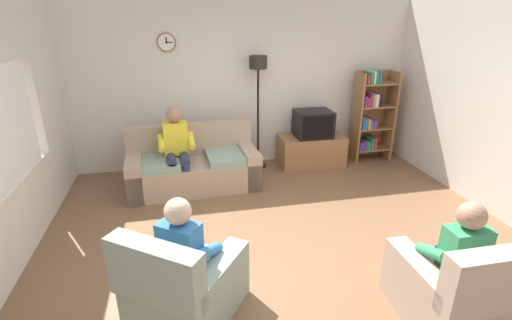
# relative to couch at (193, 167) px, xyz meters

# --- Properties ---
(ground_plane) EXTENTS (12.00, 12.00, 0.00)m
(ground_plane) POSITION_rel_couch_xyz_m (0.96, -1.79, -0.31)
(ground_plane) COLOR brown
(back_wall_assembly) EXTENTS (6.20, 0.17, 2.70)m
(back_wall_assembly) POSITION_rel_couch_xyz_m (0.96, 0.87, 1.04)
(back_wall_assembly) COLOR silver
(back_wall_assembly) RESTS_ON ground_plane
(couch) EXTENTS (1.94, 0.98, 0.90)m
(couch) POSITION_rel_couch_xyz_m (0.00, 0.00, 0.00)
(couch) COLOR tan
(couch) RESTS_ON ground_plane
(tv_stand) EXTENTS (1.10, 0.56, 0.52)m
(tv_stand) POSITION_rel_couch_xyz_m (2.03, 0.46, -0.05)
(tv_stand) COLOR olive
(tv_stand) RESTS_ON ground_plane
(tv) EXTENTS (0.60, 0.49, 0.44)m
(tv) POSITION_rel_couch_xyz_m (2.03, 0.44, 0.43)
(tv) COLOR black
(tv) RESTS_ON tv_stand
(bookshelf) EXTENTS (0.68, 0.36, 1.58)m
(bookshelf) POSITION_rel_couch_xyz_m (3.12, 0.53, 0.50)
(bookshelf) COLOR olive
(bookshelf) RESTS_ON ground_plane
(floor_lamp) EXTENTS (0.28, 0.28, 1.85)m
(floor_lamp) POSITION_rel_couch_xyz_m (1.12, 0.56, 1.14)
(floor_lamp) COLOR black
(floor_lamp) RESTS_ON ground_plane
(armchair_near_window) EXTENTS (1.17, 1.18, 0.90)m
(armchair_near_window) POSITION_rel_couch_xyz_m (-0.22, -2.59, -0.02)
(armchair_near_window) COLOR gray
(armchair_near_window) RESTS_ON ground_plane
(armchair_near_bookshelf) EXTENTS (0.81, 0.89, 0.90)m
(armchair_near_bookshelf) POSITION_rel_couch_xyz_m (2.00, -3.13, -0.02)
(armchair_near_bookshelf) COLOR tan
(armchair_near_bookshelf) RESTS_ON ground_plane
(person_on_couch) EXTENTS (0.53, 0.55, 1.24)m
(person_on_couch) POSITION_rel_couch_xyz_m (-0.22, -0.11, 0.39)
(person_on_couch) COLOR yellow
(person_on_couch) RESTS_ON ground_plane
(person_in_left_armchair) EXTENTS (0.62, 0.64, 1.12)m
(person_in_left_armchair) POSITION_rel_couch_xyz_m (-0.17, -2.52, 0.29)
(person_in_left_armchair) COLOR #3372B2
(person_in_left_armchair) RESTS_ON ground_plane
(person_in_right_armchair) EXTENTS (0.51, 0.54, 1.12)m
(person_in_right_armchair) POSITION_rel_couch_xyz_m (2.00, -3.04, 0.29)
(person_in_right_armchair) COLOR #338C59
(person_in_right_armchair) RESTS_ON ground_plane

